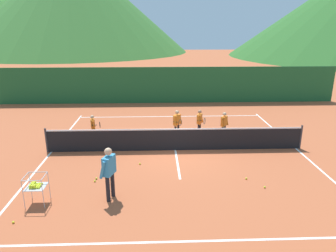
{
  "coord_description": "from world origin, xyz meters",
  "views": [
    {
      "loc": [
        -0.8,
        -12.54,
        5.08
      ],
      "look_at": [
        -0.32,
        -0.09,
        1.12
      ],
      "focal_mm": 33.74,
      "sensor_mm": 36.0,
      "label": 1
    }
  ],
  "objects": [
    {
      "name": "tennis_net",
      "position": [
        0.0,
        0.0,
        0.5
      ],
      "size": [
        10.88,
        0.08,
        1.05
      ],
      "color": "#333338",
      "rests_on": "ground"
    },
    {
      "name": "student_2",
      "position": [
        1.27,
        1.81,
        0.78
      ],
      "size": [
        0.41,
        0.7,
        1.29
      ],
      "color": "black",
      "rests_on": "ground"
    },
    {
      "name": "instructor",
      "position": [
        -2.23,
        -3.87,
        1.0
      ],
      "size": [
        0.47,
        0.83,
        1.67
      ],
      "color": "black",
      "rests_on": "ground"
    },
    {
      "name": "tennis_ball_1",
      "position": [
        2.73,
        -3.42,
        0.03
      ],
      "size": [
        0.07,
        0.07,
        0.07
      ],
      "primitive_type": "sphere",
      "color": "yellow",
      "rests_on": "ground"
    },
    {
      "name": "line_service_center",
      "position": [
        0.0,
        0.0,
        0.0
      ],
      "size": [
        0.08,
        5.41,
        0.01
      ],
      "primitive_type": "cube",
      "color": "white",
      "rests_on": "ground"
    },
    {
      "name": "tennis_ball_0",
      "position": [
        -4.69,
        -5.08,
        0.03
      ],
      "size": [
        0.07,
        0.07,
        0.07
      ],
      "primitive_type": "sphere",
      "color": "yellow",
      "rests_on": "ground"
    },
    {
      "name": "windscreen_fence",
      "position": [
        0.0,
        8.79,
        1.23
      ],
      "size": [
        23.1,
        0.08,
        2.46
      ],
      "primitive_type": "cube",
      "color": "#1E5B2D",
      "rests_on": "ground"
    },
    {
      "name": "student_3",
      "position": [
        2.36,
        1.43,
        0.76
      ],
      "size": [
        0.44,
        0.48,
        1.27
      ],
      "color": "black",
      "rests_on": "ground"
    },
    {
      "name": "hill_2",
      "position": [
        -17.31,
        55.29,
        9.82
      ],
      "size": [
        45.69,
        45.69,
        19.64
      ],
      "primitive_type": "cone",
      "color": "#38702D",
      "rests_on": "ground"
    },
    {
      "name": "tennis_ball_5",
      "position": [
        -2.9,
        -2.58,
        0.03
      ],
      "size": [
        0.07,
        0.07,
        0.07
      ],
      "primitive_type": "sphere",
      "color": "yellow",
      "rests_on": "ground"
    },
    {
      "name": "line_baseline_near",
      "position": [
        0.0,
        -6.01,
        0.0
      ],
      "size": [
        10.5,
        0.08,
        0.01
      ],
      "primitive_type": "cube",
      "color": "white",
      "rests_on": "ground"
    },
    {
      "name": "line_baseline_far",
      "position": [
        0.0,
        5.29,
        0.0
      ],
      "size": [
        10.5,
        0.08,
        0.01
      ],
      "primitive_type": "cube",
      "color": "white",
      "rests_on": "ground"
    },
    {
      "name": "tennis_ball_4",
      "position": [
        2.3,
        -2.79,
        0.03
      ],
      "size": [
        0.07,
        0.07,
        0.07
      ],
      "primitive_type": "sphere",
      "color": "yellow",
      "rests_on": "ground"
    },
    {
      "name": "ground_plane",
      "position": [
        0.0,
        0.0,
        0.0
      ],
      "size": [
        120.0,
        120.0,
        0.0
      ],
      "primitive_type": "plane",
      "color": "#B25633"
    },
    {
      "name": "tennis_ball_2",
      "position": [
        -1.45,
        -1.42,
        0.03
      ],
      "size": [
        0.07,
        0.07,
        0.07
      ],
      "primitive_type": "sphere",
      "color": "yellow",
      "rests_on": "ground"
    },
    {
      "name": "student_1",
      "position": [
        0.17,
        1.5,
        0.82
      ],
      "size": [
        0.46,
        0.73,
        1.37
      ],
      "color": "black",
      "rests_on": "ground"
    },
    {
      "name": "tennis_ball_3",
      "position": [
        -2.92,
        -2.78,
        0.03
      ],
      "size": [
        0.07,
        0.07,
        0.07
      ],
      "primitive_type": "sphere",
      "color": "yellow",
      "rests_on": "ground"
    },
    {
      "name": "ball_cart",
      "position": [
        -4.39,
        -4.07,
        0.59
      ],
      "size": [
        0.58,
        0.58,
        0.9
      ],
      "color": "#B7B7BC",
      "rests_on": "ground"
    },
    {
      "name": "line_sideline_west",
      "position": [
        -5.25,
        0.0,
        0.0
      ],
      "size": [
        0.08,
        11.3,
        0.01
      ],
      "primitive_type": "cube",
      "color": "white",
      "rests_on": "ground"
    },
    {
      "name": "student_0",
      "position": [
        -3.7,
        1.36,
        0.73
      ],
      "size": [
        0.52,
        0.53,
        1.22
      ],
      "color": "silver",
      "rests_on": "ground"
    },
    {
      "name": "line_sideline_east",
      "position": [
        5.25,
        0.0,
        0.0
      ],
      "size": [
        0.08,
        11.3,
        0.01
      ],
      "primitive_type": "cube",
      "color": "white",
      "rests_on": "ground"
    }
  ]
}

